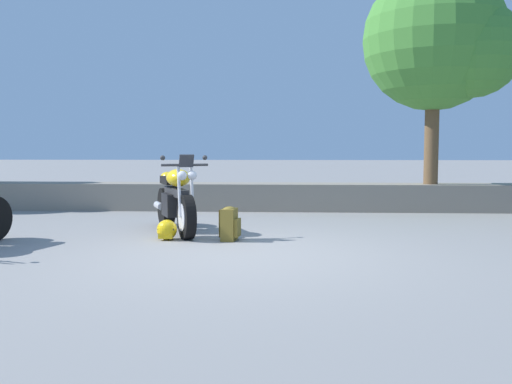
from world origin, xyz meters
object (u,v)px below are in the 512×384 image
object	(u,v)px
rider_backpack	(230,223)
leafy_tree_mid_left	(442,42)
rider_helmet	(167,230)
motorcycle_yellow_centre	(176,200)

from	to	relation	value
rider_backpack	leafy_tree_mid_left	bearing A→B (deg)	44.05
rider_backpack	rider_helmet	size ratio (longest dim) A/B	1.68
motorcycle_yellow_centre	rider_backpack	size ratio (longest dim) A/B	4.16
rider_helmet	leafy_tree_mid_left	xyz separation A→B (m)	(4.69, 3.69, 3.20)
motorcycle_yellow_centre	rider_helmet	bearing A→B (deg)	-88.89
motorcycle_yellow_centre	rider_helmet	distance (m)	0.79
rider_helmet	leafy_tree_mid_left	size ratio (longest dim) A/B	0.07
leafy_tree_mid_left	rider_helmet	bearing A→B (deg)	-141.80
rider_backpack	leafy_tree_mid_left	xyz separation A→B (m)	(3.82, 3.69, 3.10)
rider_backpack	rider_helmet	bearing A→B (deg)	179.91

